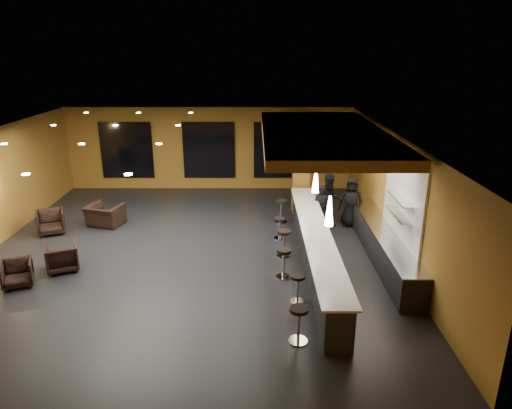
{
  "coord_description": "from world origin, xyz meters",
  "views": [
    {
      "loc": [
        2.01,
        -12.62,
        5.8
      ],
      "look_at": [
        2.0,
        0.5,
        1.3
      ],
      "focal_mm": 32.0,
      "sensor_mm": 36.0,
      "label": 1
    }
  ],
  "objects_px": {
    "armchair_b": "(62,257)",
    "armchair_d": "(105,215)",
    "pendant_1": "(316,180)",
    "prep_counter": "(382,244)",
    "bar_stool_1": "(298,285)",
    "staff_b": "(330,201)",
    "pendant_0": "(329,211)",
    "column": "(301,165)",
    "pendant_2": "(306,159)",
    "armchair_c": "(51,222)",
    "bar_stool_0": "(299,320)",
    "bar_counter": "(315,249)",
    "bar_stool_2": "(284,259)",
    "bar_stool_5": "(281,208)",
    "armchair_a": "(17,273)",
    "bar_stool_4": "(280,225)",
    "staff_c": "(351,202)",
    "staff_a": "(321,209)",
    "bar_stool_3": "(284,240)"
  },
  "relations": [
    {
      "from": "armchair_b",
      "to": "armchair_d",
      "type": "distance_m",
      "value": 3.33
    },
    {
      "from": "pendant_1",
      "to": "armchair_d",
      "type": "bearing_deg",
      "value": 159.38
    },
    {
      "from": "prep_counter",
      "to": "bar_stool_1",
      "type": "bearing_deg",
      "value": -137.19
    },
    {
      "from": "staff_b",
      "to": "pendant_0",
      "type": "bearing_deg",
      "value": -108.2
    },
    {
      "from": "prep_counter",
      "to": "bar_stool_1",
      "type": "height_order",
      "value": "prep_counter"
    },
    {
      "from": "armchair_d",
      "to": "column",
      "type": "bearing_deg",
      "value": -151.57
    },
    {
      "from": "pendant_2",
      "to": "staff_b",
      "type": "bearing_deg",
      "value": -1.2
    },
    {
      "from": "armchair_c",
      "to": "bar_stool_0",
      "type": "xyz_separation_m",
      "value": [
        7.64,
        -5.91,
        0.12
      ]
    },
    {
      "from": "bar_counter",
      "to": "bar_stool_0",
      "type": "relative_size",
      "value": 9.96
    },
    {
      "from": "pendant_2",
      "to": "bar_stool_2",
      "type": "height_order",
      "value": "pendant_2"
    },
    {
      "from": "bar_stool_2",
      "to": "bar_stool_5",
      "type": "relative_size",
      "value": 0.99
    },
    {
      "from": "prep_counter",
      "to": "pendant_2",
      "type": "xyz_separation_m",
      "value": [
        -2.0,
        2.5,
        1.92
      ]
    },
    {
      "from": "bar_stool_0",
      "to": "staff_b",
      "type": "bearing_deg",
      "value": 76.08
    },
    {
      "from": "armchair_a",
      "to": "bar_stool_4",
      "type": "bearing_deg",
      "value": 1.32
    },
    {
      "from": "bar_counter",
      "to": "staff_b",
      "type": "height_order",
      "value": "staff_b"
    },
    {
      "from": "bar_counter",
      "to": "armchair_a",
      "type": "xyz_separation_m",
      "value": [
        -7.78,
        -1.14,
        -0.16
      ]
    },
    {
      "from": "prep_counter",
      "to": "staff_c",
      "type": "height_order",
      "value": "staff_c"
    },
    {
      "from": "pendant_1",
      "to": "bar_stool_1",
      "type": "xyz_separation_m",
      "value": [
        -0.66,
        -2.46,
        -1.89
      ]
    },
    {
      "from": "staff_c",
      "to": "bar_stool_1",
      "type": "xyz_separation_m",
      "value": [
        -2.24,
        -5.01,
        -0.4
      ]
    },
    {
      "from": "bar_counter",
      "to": "staff_a",
      "type": "xyz_separation_m",
      "value": [
        0.5,
        2.56,
        0.29
      ]
    },
    {
      "from": "bar_counter",
      "to": "staff_c",
      "type": "bearing_deg",
      "value": 62.62
    },
    {
      "from": "pendant_0",
      "to": "bar_stool_2",
      "type": "height_order",
      "value": "pendant_0"
    },
    {
      "from": "bar_stool_3",
      "to": "bar_counter",
      "type": "bearing_deg",
      "value": -34.26
    },
    {
      "from": "bar_stool_2",
      "to": "prep_counter",
      "type": "bearing_deg",
      "value": 22.57
    },
    {
      "from": "column",
      "to": "bar_stool_0",
      "type": "bearing_deg",
      "value": -95.41
    },
    {
      "from": "staff_b",
      "to": "bar_stool_5",
      "type": "bearing_deg",
      "value": 158.7
    },
    {
      "from": "bar_stool_2",
      "to": "staff_a",
      "type": "bearing_deg",
      "value": 66.61
    },
    {
      "from": "armchair_a",
      "to": "prep_counter",
      "type": "bearing_deg",
      "value": -13.06
    },
    {
      "from": "pendant_1",
      "to": "staff_c",
      "type": "xyz_separation_m",
      "value": [
        1.58,
        2.55,
        -1.5
      ]
    },
    {
      "from": "pendant_2",
      "to": "armchair_d",
      "type": "height_order",
      "value": "pendant_2"
    },
    {
      "from": "bar_counter",
      "to": "armchair_c",
      "type": "relative_size",
      "value": 9.31
    },
    {
      "from": "staff_c",
      "to": "pendant_1",
      "type": "bearing_deg",
      "value": -107.56
    },
    {
      "from": "column",
      "to": "armchair_b",
      "type": "bearing_deg",
      "value": -145.19
    },
    {
      "from": "pendant_1",
      "to": "bar_stool_2",
      "type": "height_order",
      "value": "pendant_1"
    },
    {
      "from": "bar_stool_0",
      "to": "bar_stool_5",
      "type": "bearing_deg",
      "value": 90.0
    },
    {
      "from": "armchair_a",
      "to": "bar_stool_2",
      "type": "height_order",
      "value": "bar_stool_2"
    },
    {
      "from": "bar_counter",
      "to": "armchair_a",
      "type": "relative_size",
      "value": 10.75
    },
    {
      "from": "column",
      "to": "armchair_d",
      "type": "relative_size",
      "value": 3.09
    },
    {
      "from": "pendant_0",
      "to": "staff_b",
      "type": "xyz_separation_m",
      "value": [
        0.85,
        4.98,
        -1.42
      ]
    },
    {
      "from": "staff_b",
      "to": "armchair_b",
      "type": "distance_m",
      "value": 8.49
    },
    {
      "from": "armchair_a",
      "to": "bar_stool_1",
      "type": "relative_size",
      "value": 1.05
    },
    {
      "from": "staff_b",
      "to": "armchair_a",
      "type": "height_order",
      "value": "staff_b"
    },
    {
      "from": "bar_stool_5",
      "to": "armchair_c",
      "type": "bearing_deg",
      "value": -172.72
    },
    {
      "from": "armchair_a",
      "to": "armchair_b",
      "type": "height_order",
      "value": "armchair_b"
    },
    {
      "from": "bar_stool_2",
      "to": "bar_stool_5",
      "type": "height_order",
      "value": "bar_stool_5"
    },
    {
      "from": "armchair_a",
      "to": "bar_stool_3",
      "type": "xyz_separation_m",
      "value": [
        6.94,
        1.71,
        0.19
      ]
    },
    {
      "from": "armchair_c",
      "to": "bar_stool_5",
      "type": "distance_m",
      "value": 7.7
    },
    {
      "from": "pendant_0",
      "to": "bar_stool_0",
      "type": "distance_m",
      "value": 2.52
    },
    {
      "from": "prep_counter",
      "to": "bar_stool_3",
      "type": "height_order",
      "value": "prep_counter"
    },
    {
      "from": "pendant_1",
      "to": "staff_c",
      "type": "relative_size",
      "value": 0.41
    }
  ]
}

